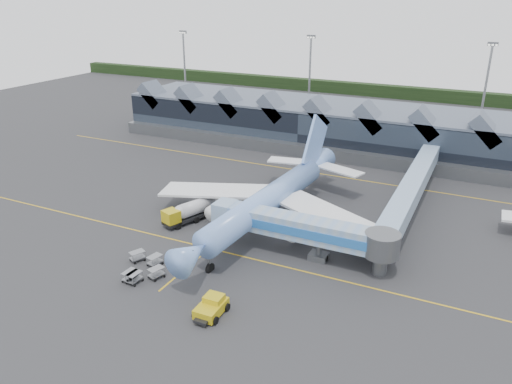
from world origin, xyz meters
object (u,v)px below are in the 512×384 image
at_px(fuel_truck, 190,210).
at_px(pushback_tug, 211,307).
at_px(jet_bridge, 312,231).
at_px(main_airliner, 271,198).

height_order(fuel_truck, pushback_tug, fuel_truck).
bearing_deg(pushback_tug, fuel_truck, 127.10).
bearing_deg(fuel_truck, jet_bridge, 13.64).
xyz_separation_m(fuel_truck, pushback_tug, (15.37, -19.61, -0.86)).
bearing_deg(main_airliner, pushback_tug, -77.27).
xyz_separation_m(main_airliner, jet_bridge, (9.34, -7.43, -0.20)).
distance_m(main_airliner, fuel_truck, 12.77).
bearing_deg(fuel_truck, pushback_tug, -30.67).
relative_size(main_airliner, fuel_truck, 4.79).
distance_m(jet_bridge, fuel_truck, 21.29).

